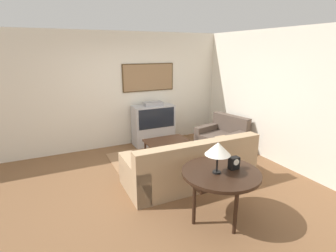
% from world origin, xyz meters
% --- Properties ---
extents(ground_plane, '(12.00, 12.00, 0.00)m').
position_xyz_m(ground_plane, '(0.00, 0.00, 0.00)').
color(ground_plane, brown).
extents(wall_back, '(12.00, 0.10, 2.70)m').
position_xyz_m(wall_back, '(0.01, 2.13, 1.35)').
color(wall_back, silver).
rests_on(wall_back, ground_plane).
extents(wall_right, '(0.06, 12.00, 2.70)m').
position_xyz_m(wall_right, '(2.63, 0.00, 1.35)').
color(wall_right, silver).
rests_on(wall_right, ground_plane).
extents(area_rug, '(2.23, 1.58, 0.01)m').
position_xyz_m(area_rug, '(0.58, 0.84, 0.01)').
color(area_rug, '#99704C').
rests_on(area_rug, ground_plane).
extents(tv, '(1.01, 0.46, 1.08)m').
position_xyz_m(tv, '(0.72, 1.82, 0.51)').
color(tv, '#B7B7BC').
rests_on(tv, ground_plane).
extents(couch, '(2.28, 0.99, 0.86)m').
position_xyz_m(couch, '(0.54, -0.31, 0.29)').
color(couch, tan).
rests_on(couch, ground_plane).
extents(armchair, '(1.05, 1.15, 0.79)m').
position_xyz_m(armchair, '(2.05, 0.75, 0.26)').
color(armchair, brown).
rests_on(armchair, ground_plane).
extents(coffee_table, '(0.91, 0.58, 0.42)m').
position_xyz_m(coffee_table, '(0.63, 0.83, 0.38)').
color(coffee_table, black).
rests_on(coffee_table, ground_plane).
extents(console_table, '(1.05, 1.05, 0.73)m').
position_xyz_m(console_table, '(0.37, -1.40, 0.66)').
color(console_table, black).
rests_on(console_table, ground_plane).
extents(table_lamp, '(0.33, 0.33, 0.43)m').
position_xyz_m(table_lamp, '(0.29, -1.41, 1.07)').
color(table_lamp, black).
rests_on(table_lamp, console_table).
extents(mantel_clock, '(0.14, 0.10, 0.17)m').
position_xyz_m(mantel_clock, '(0.57, -1.41, 0.82)').
color(mantel_clock, black).
rests_on(mantel_clock, console_table).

